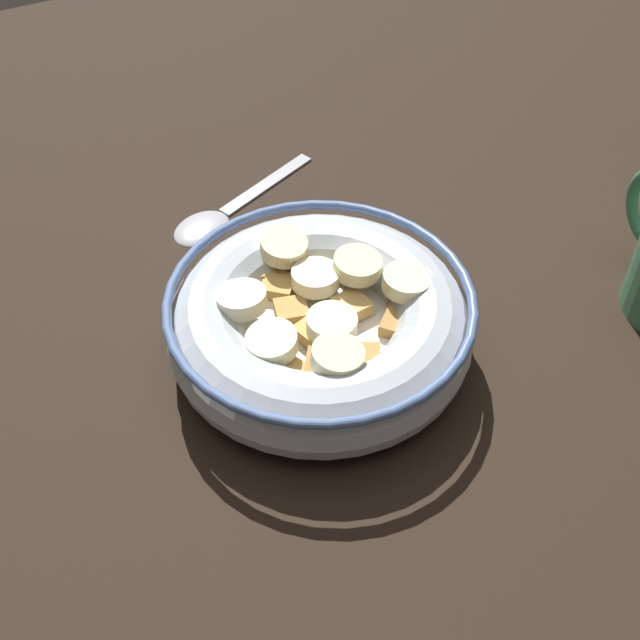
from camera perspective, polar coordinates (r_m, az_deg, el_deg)
name	(u,v)px	position (r cm, az deg, el deg)	size (l,w,h in cm)	color
ground_plane	(320,363)	(55.08, 0.00, -2.87)	(107.57, 107.57, 2.00)	black
cereal_bowl	(320,323)	(52.36, 0.00, -0.23)	(18.55, 18.55, 5.41)	#B2BCC6
spoon	(216,216)	(63.85, -6.85, 6.82)	(7.43, 13.34, 0.80)	#A5A5AD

